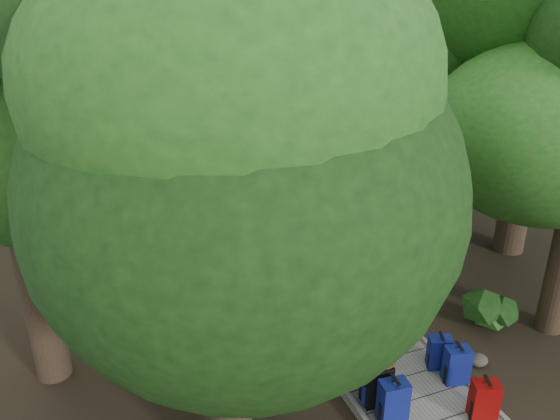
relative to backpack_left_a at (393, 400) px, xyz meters
name	(u,v)px	position (x,y,z in m)	size (l,w,h in m)	color
ground	(310,281)	(0.61, 4.23, -0.50)	(120.00, 120.00, 0.00)	black
sand_beach	(170,117)	(0.61, 20.23, -0.49)	(40.00, 22.00, 0.02)	#CDBD8A
boardwalk	(292,258)	(0.61, 5.23, -0.44)	(2.00, 12.00, 0.12)	gray
backpack_left_a	(393,400)	(0.00, 0.00, 0.00)	(0.40, 0.28, 0.76)	navy
backpack_left_b	(377,382)	(-0.03, 0.41, 0.01)	(0.42, 0.30, 0.77)	black
backpack_left_c	(353,358)	(-0.13, 0.99, 0.04)	(0.45, 0.32, 0.84)	navy
backpack_left_d	(321,323)	(-0.09, 2.24, -0.12)	(0.34, 0.24, 0.52)	navy
backpack_right_a	(484,398)	(1.27, -0.43, -0.04)	(0.38, 0.27, 0.68)	maroon
backpack_right_b	(457,363)	(1.40, 0.36, -0.03)	(0.38, 0.27, 0.69)	navy
backpack_right_c	(440,351)	(1.36, 0.75, -0.06)	(0.37, 0.26, 0.63)	navy
backpack_right_d	(403,323)	(1.27, 1.69, -0.10)	(0.37, 0.27, 0.56)	#384420
duffel_right_khaki	(392,308)	(1.41, 2.25, -0.17)	(0.41, 0.61, 0.41)	olive
duffel_right_black	(370,293)	(1.25, 2.81, -0.14)	(0.48, 0.77, 0.48)	black
suitcase_on_boardwalk	(336,339)	(-0.06, 1.69, -0.09)	(0.37, 0.21, 0.58)	black
lone_suitcase_on_sand	(225,159)	(1.01, 12.22, -0.16)	(0.40, 0.23, 0.63)	black
hat_brown	(382,356)	(0.02, 0.42, 0.45)	(0.43, 0.43, 0.13)	#51351E
hat_white	(349,332)	(-0.20, 1.04, 0.52)	(0.35, 0.35, 0.12)	silver
kayak	(108,155)	(-2.64, 14.66, -0.31)	(0.74, 3.40, 0.34)	#A21D0D
sun_lounger	(289,132)	(4.35, 14.64, -0.16)	(0.64, 1.98, 0.64)	silver
tree_right_b	(547,35)	(5.69, 3.86, 4.48)	(5.58, 5.58, 9.96)	black
tree_right_c	(418,25)	(4.09, 6.11, 4.56)	(5.85, 5.85, 10.12)	black
tree_right_d	(449,16)	(6.56, 8.24, 4.56)	(5.52, 5.52, 10.11)	black
tree_right_e	(347,34)	(4.87, 11.08, 3.91)	(4.90, 4.90, 8.82)	black
tree_right_f	(363,17)	(7.16, 14.11, 4.18)	(5.24, 5.24, 9.36)	black
tree_left_a	(222,203)	(-2.36, 0.17, 3.35)	(4.62, 4.62, 7.70)	black
tree_left_b	(9,145)	(-4.59, 3.05, 3.45)	(4.39, 4.39, 7.90)	black
tree_left_c	(101,79)	(-3.03, 7.05, 3.60)	(4.72, 4.72, 8.21)	black
tree_back_a	(119,23)	(-1.24, 19.83, 3.79)	(4.95, 4.95, 8.57)	black
tree_back_b	(194,17)	(1.94, 19.65, 3.95)	(4.98, 4.98, 8.90)	black
tree_back_c	(273,4)	(5.86, 20.28, 4.41)	(5.46, 5.46, 9.83)	black
tree_back_d	(19,26)	(-5.02, 18.16, 3.91)	(5.29, 5.29, 8.81)	black
palm_right_a	(341,74)	(4.07, 9.78, 2.88)	(3.97, 3.97, 6.77)	#164011
palm_right_b	(327,20)	(5.88, 14.60, 4.08)	(4.74, 4.74, 9.15)	#164011
palm_right_c	(232,37)	(2.77, 16.74, 3.38)	(4.88, 4.88, 7.76)	#164011
palm_left_a	(44,64)	(-4.20, 11.25, 3.41)	(4.91, 4.91, 7.81)	#164011
rock_left_b	(204,357)	(-2.21, 2.43, -0.40)	(0.37, 0.33, 0.20)	#4C473F
rock_left_c	(238,272)	(-0.81, 4.95, -0.36)	(0.49, 0.44, 0.27)	#4C473F
rock_left_d	(171,232)	(-1.77, 7.64, -0.42)	(0.30, 0.27, 0.17)	#4C473F
rock_right_a	(478,360)	(2.13, 0.66, -0.40)	(0.34, 0.31, 0.19)	#4C473F
rock_right_b	(435,271)	(3.25, 3.43, -0.37)	(0.46, 0.41, 0.25)	#4C473F
rock_right_c	(335,235)	(2.06, 5.92, -0.41)	(0.32, 0.29, 0.18)	#4C473F
rock_right_d	(342,193)	(3.48, 8.30, -0.35)	(0.53, 0.47, 0.29)	#4C473F
shrub_left_a	(242,366)	(-1.83, 1.41, 0.07)	(1.26, 1.26, 1.14)	#1D4D17
shrub_left_b	(187,257)	(-1.77, 5.61, -0.14)	(0.80, 0.80, 0.72)	#1D4D17
shrub_left_c	(135,203)	(-2.44, 8.90, -0.01)	(1.09, 1.09, 0.98)	#1D4D17
shrub_right_a	(489,311)	(2.93, 1.40, -0.08)	(0.93, 0.93, 0.83)	#1D4D17
shrub_right_b	(361,210)	(2.85, 6.09, 0.10)	(1.32, 1.32, 1.19)	#1D4D17
shrub_right_c	(300,169)	(2.93, 10.15, -0.12)	(0.84, 0.84, 0.76)	#1D4D17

